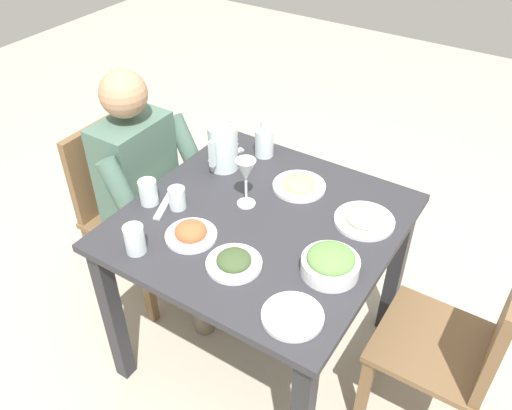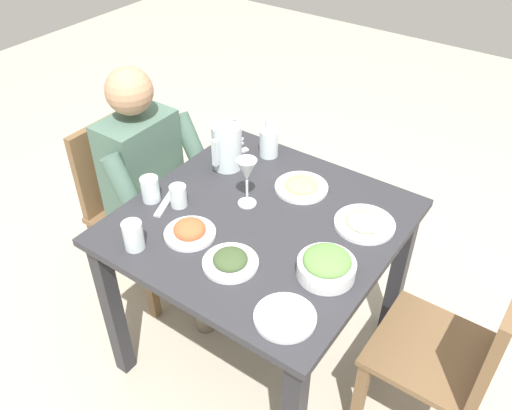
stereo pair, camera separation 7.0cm
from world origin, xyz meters
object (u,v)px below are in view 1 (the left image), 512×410
at_px(plate_dolmas, 234,262).
at_px(water_pitcher, 223,147).
at_px(dining_table, 261,243).
at_px(oil_carafe, 264,143).
at_px(chair_far, 462,345).
at_px(water_glass_by_pitcher, 148,192).
at_px(water_glass_near_right, 177,198).
at_px(salad_bowl, 331,263).
at_px(wine_glass, 246,173).
at_px(plate_fries, 299,185).
at_px(diner_near, 154,191).
at_px(plate_rice_curry, 191,233).
at_px(plate_yoghurt, 293,314).
at_px(plate_beans, 364,219).
at_px(water_glass_far_right, 135,239).
at_px(chair_near, 124,202).

bearing_deg(plate_dolmas, water_pitcher, -141.38).
bearing_deg(dining_table, oil_carafe, -149.42).
bearing_deg(chair_far, water_pitcher, -96.68).
bearing_deg(water_glass_by_pitcher, water_glass_near_right, 108.12).
relative_size(water_glass_by_pitcher, water_glass_near_right, 1.15).
relative_size(salad_bowl, wine_glass, 0.96).
bearing_deg(dining_table, plate_fries, 174.51).
bearing_deg(diner_near, water_glass_by_pitcher, 40.91).
bearing_deg(plate_rice_curry, water_glass_near_right, -126.27).
bearing_deg(plate_dolmas, plate_yoghurt, 71.86).
distance_m(diner_near, water_glass_by_pitcher, 0.30).
relative_size(water_glass_near_right, oil_carafe, 0.52).
xyz_separation_m(plate_rice_curry, oil_carafe, (-0.59, -0.07, 0.04)).
xyz_separation_m(water_glass_by_pitcher, water_glass_near_right, (-0.04, 0.11, -0.01)).
xyz_separation_m(plate_rice_curry, water_glass_by_pitcher, (-0.07, -0.25, 0.03)).
bearing_deg(diner_near, plate_yoghurt, 66.89).
bearing_deg(chair_far, salad_bowl, -67.13).
relative_size(plate_dolmas, water_glass_near_right, 2.19).
height_order(salad_bowl, plate_beans, salad_bowl).
distance_m(plate_dolmas, water_glass_by_pitcher, 0.47).
xyz_separation_m(salad_bowl, water_glass_far_right, (0.26, -0.59, 0.01)).
bearing_deg(chair_near, plate_fries, 104.31).
xyz_separation_m(diner_near, salad_bowl, (0.15, 0.90, 0.17)).
relative_size(water_pitcher, water_glass_far_right, 1.82).
bearing_deg(chair_far, oil_carafe, -106.70).
relative_size(dining_table, oil_carafe, 5.74).
bearing_deg(water_pitcher, dining_table, 57.09).
relative_size(salad_bowl, plate_rice_curry, 1.04).
height_order(dining_table, water_glass_by_pitcher, water_glass_by_pitcher).
xyz_separation_m(plate_fries, plate_beans, (0.06, 0.30, -0.00)).
xyz_separation_m(water_glass_by_pitcher, wine_glass, (-0.19, 0.31, 0.09)).
xyz_separation_m(dining_table, water_glass_by_pitcher, (0.15, -0.41, 0.17)).
distance_m(water_pitcher, plate_beans, 0.64).
bearing_deg(plate_dolmas, plate_rice_curry, -99.52).
distance_m(dining_table, water_pitcher, 0.43).
xyz_separation_m(water_pitcher, plate_beans, (0.02, 0.63, -0.08)).
height_order(diner_near, plate_dolmas, diner_near).
bearing_deg(plate_fries, diner_near, -71.07).
distance_m(chair_far, water_glass_near_right, 1.13).
relative_size(dining_table, diner_near, 0.82).
distance_m(plate_rice_curry, wine_glass, 0.29).
distance_m(water_glass_by_pitcher, wine_glass, 0.38).
xyz_separation_m(diner_near, water_glass_by_pitcher, (0.19, 0.16, 0.17)).
relative_size(dining_table, plate_beans, 4.33).
distance_m(dining_table, water_glass_by_pitcher, 0.46).
xyz_separation_m(salad_bowl, plate_beans, (-0.29, -0.01, -0.03)).
bearing_deg(plate_yoghurt, chair_far, 132.80).
height_order(dining_table, plate_yoghurt, plate_yoghurt).
height_order(salad_bowl, water_glass_far_right, water_glass_far_right).
relative_size(plate_yoghurt, water_glass_by_pitcher, 1.91).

